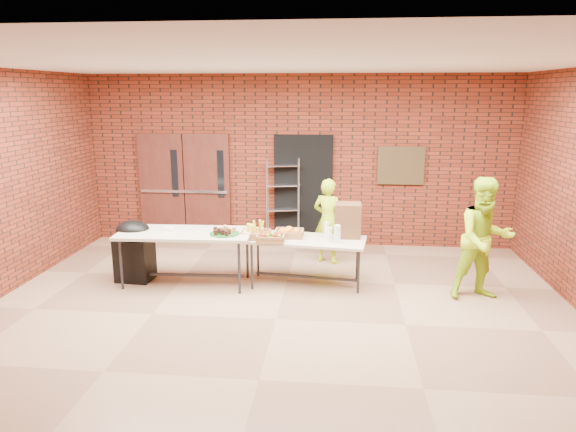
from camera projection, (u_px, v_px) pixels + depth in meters
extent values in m
cube|color=#846147|center=(276.00, 321.00, 6.64)|extent=(8.00, 7.00, 0.04)
cube|color=silver|center=(274.00, 60.00, 5.88)|extent=(8.00, 7.00, 0.04)
cube|color=maroon|center=(298.00, 161.00, 9.67)|extent=(8.00, 0.04, 3.20)
cube|color=maroon|center=(197.00, 325.00, 2.86)|extent=(8.00, 0.04, 3.20)
cube|color=#4A2015|center=(162.00, 188.00, 9.97)|extent=(0.88, 0.08, 2.10)
cube|color=#4A2015|center=(207.00, 189.00, 9.89)|extent=(0.88, 0.08, 2.10)
cube|color=black|center=(175.00, 173.00, 9.83)|extent=(0.12, 0.02, 0.90)
cube|color=black|center=(221.00, 174.00, 9.74)|extent=(0.12, 0.02, 0.90)
cube|color=#BBBCC3|center=(184.00, 191.00, 9.88)|extent=(1.70, 0.04, 0.05)
cube|color=black|center=(303.00, 190.00, 9.73)|extent=(1.10, 0.06, 2.10)
cube|color=#382B16|center=(401.00, 166.00, 9.43)|extent=(0.85, 0.04, 0.70)
cube|color=tan|center=(185.00, 233.00, 7.71)|extent=(2.02, 0.91, 0.04)
cube|color=#28282D|center=(187.00, 275.00, 7.87)|extent=(1.77, 0.11, 0.03)
cylinder|color=#28282D|center=(138.00, 251.00, 8.22)|extent=(0.04, 0.04, 0.78)
cylinder|color=#28282D|center=(247.00, 254.00, 8.05)|extent=(0.04, 0.04, 0.78)
cylinder|color=#28282D|center=(121.00, 264.00, 7.57)|extent=(0.04, 0.04, 0.78)
cylinder|color=#28282D|center=(239.00, 268.00, 7.40)|extent=(0.04, 0.04, 0.78)
cube|color=tan|center=(306.00, 240.00, 7.70)|extent=(1.83, 0.94, 0.04)
cube|color=#28282D|center=(306.00, 277.00, 7.84)|extent=(1.56, 0.22, 0.03)
cylinder|color=#28282D|center=(258.00, 255.00, 8.14)|extent=(0.04, 0.04, 0.68)
cylinder|color=#28282D|center=(357.00, 258.00, 7.99)|extent=(0.04, 0.04, 0.68)
cylinder|color=#28282D|center=(252.00, 267.00, 7.58)|extent=(0.04, 0.04, 0.68)
cylinder|color=#28282D|center=(358.00, 271.00, 7.43)|extent=(0.04, 0.04, 0.68)
cube|color=#94643B|center=(256.00, 236.00, 7.73)|extent=(0.43, 0.34, 0.07)
cube|color=#94643B|center=(289.00, 235.00, 7.79)|extent=(0.43, 0.33, 0.07)
cube|color=#94643B|center=(271.00, 239.00, 7.56)|extent=(0.41, 0.32, 0.06)
cylinder|color=#165519|center=(225.00, 234.00, 7.58)|extent=(0.44, 0.44, 0.02)
cube|color=white|center=(169.00, 229.00, 7.77)|extent=(0.16, 0.11, 0.05)
cube|color=brown|center=(348.00, 220.00, 7.74)|extent=(0.39, 0.35, 0.52)
cylinder|color=white|center=(330.00, 234.00, 7.52)|extent=(0.07, 0.07, 0.22)
cylinder|color=white|center=(337.00, 234.00, 7.44)|extent=(0.09, 0.09, 0.27)
cylinder|color=white|center=(327.00, 230.00, 7.70)|extent=(0.08, 0.08, 0.24)
cube|color=black|center=(135.00, 259.00, 7.97)|extent=(0.55, 0.46, 0.67)
ellipsoid|color=black|center=(133.00, 230.00, 7.86)|extent=(0.54, 0.47, 0.29)
imported|color=#ABD617|center=(328.00, 221.00, 8.72)|extent=(0.63, 0.54, 1.46)
imported|color=#ABD617|center=(484.00, 239.00, 7.14)|extent=(0.96, 0.82, 1.74)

